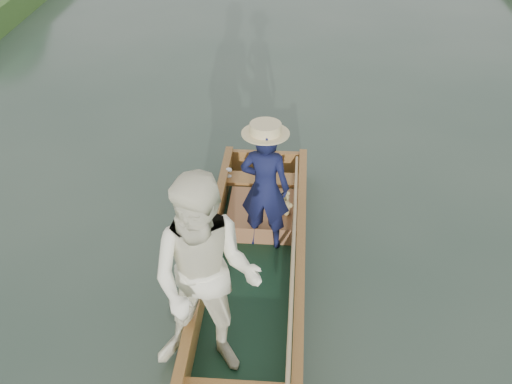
{
  "coord_description": "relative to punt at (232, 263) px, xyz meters",
  "views": [
    {
      "loc": [
        0.44,
        -5.21,
        4.76
      ],
      "look_at": [
        0.0,
        0.6,
        0.95
      ],
      "focal_mm": 45.0,
      "sensor_mm": 36.0,
      "label": 1
    }
  ],
  "objects": [
    {
      "name": "punt",
      "position": [
        0.0,
        0.0,
        0.0
      ],
      "size": [
        1.4,
        5.0,
        2.14
      ],
      "color": "black",
      "rests_on": "ground"
    },
    {
      "name": "ground",
      "position": [
        0.16,
        0.4,
        -0.76
      ],
      "size": [
        120.0,
        120.0,
        0.0
      ],
      "primitive_type": "plane",
      "color": "#283D30",
      "rests_on": "ground"
    }
  ]
}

